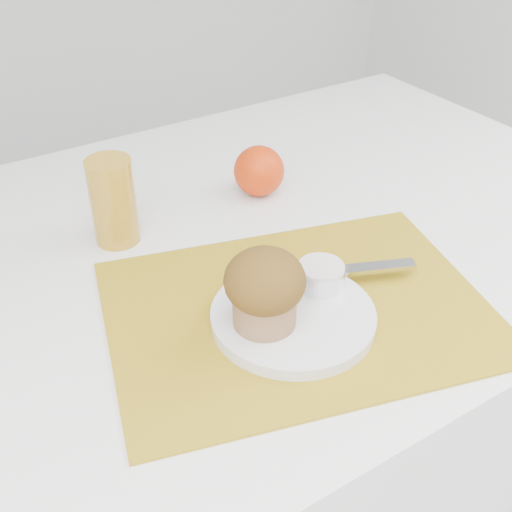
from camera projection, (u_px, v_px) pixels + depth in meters
table at (255, 408)px, 1.13m from camera, size 1.20×0.80×0.75m
placemat at (298, 309)px, 0.77m from camera, size 0.52×0.44×0.00m
plate at (293, 317)px, 0.74m from camera, size 0.22×0.22×0.02m
ramekin at (321, 276)px, 0.77m from camera, size 0.06×0.06×0.03m
cream at (321, 268)px, 0.76m from camera, size 0.07×0.07×0.01m
raspberry_near at (294, 280)px, 0.77m from camera, size 0.02×0.02×0.02m
raspberry_far at (308, 277)px, 0.78m from camera, size 0.02×0.02×0.02m
butter_knife at (328, 272)px, 0.79m from camera, size 0.21×0.10×0.01m
orange at (259, 171)px, 0.98m from camera, size 0.08×0.08×0.08m
juice_glass at (113, 202)px, 0.86m from camera, size 0.07×0.07×0.12m
muffin at (265, 288)px, 0.69m from camera, size 0.09×0.09×0.09m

